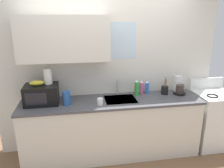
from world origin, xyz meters
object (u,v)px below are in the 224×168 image
at_px(stove_range, 212,119).
at_px(coffee_maker, 179,87).
at_px(dish_soap_bottle_pink, 141,87).
at_px(microwave, 42,94).
at_px(paper_towel_roll, 48,76).
at_px(utensil_crock, 165,90).
at_px(cereal_canister, 66,98).
at_px(mug_white, 100,102).
at_px(dish_soap_bottle_blue, 147,87).
at_px(banana_bunch, 37,83).
at_px(dish_soap_bottle_green, 137,88).

distance_m(stove_range, coffee_maker, 0.80).
bearing_deg(coffee_maker, dish_soap_bottle_pink, 169.84).
distance_m(microwave, paper_towel_roll, 0.27).
bearing_deg(utensil_crock, stove_range, -8.17).
bearing_deg(microwave, coffee_maker, 1.65).
relative_size(microwave, paper_towel_roll, 2.09).
relative_size(paper_towel_roll, utensil_crock, 0.75).
height_order(cereal_canister, mug_white, cereal_canister).
relative_size(dish_soap_bottle_pink, cereal_canister, 1.13).
bearing_deg(utensil_crock, dish_soap_bottle_pink, 165.23).
height_order(microwave, utensil_crock, utensil_crock).
height_order(paper_towel_roll, dish_soap_bottle_blue, paper_towel_roll).
height_order(banana_bunch, dish_soap_bottle_green, banana_bunch).
xyz_separation_m(dish_soap_bottle_blue, utensil_crock, (0.26, -0.09, -0.03)).
bearing_deg(banana_bunch, coffee_maker, 1.57).
bearing_deg(mug_white, dish_soap_bottle_green, 25.06).
bearing_deg(dish_soap_bottle_green, banana_bunch, -176.43).
bearing_deg(dish_soap_bottle_blue, microwave, -174.23).
xyz_separation_m(dish_soap_bottle_green, cereal_canister, (-1.06, -0.19, -0.02)).
xyz_separation_m(microwave, paper_towel_roll, (0.10, 0.05, 0.24)).
distance_m(stove_range, dish_soap_bottle_blue, 1.22).
bearing_deg(paper_towel_roll, dish_soap_bottle_blue, 4.20).
xyz_separation_m(stove_range, dish_soap_bottle_green, (-1.26, 0.14, 0.56)).
xyz_separation_m(banana_bunch, coffee_maker, (2.13, 0.06, -0.20)).
relative_size(coffee_maker, dish_soap_bottle_pink, 1.28).
bearing_deg(dish_soap_bottle_pink, cereal_canister, -167.23).
xyz_separation_m(paper_towel_roll, utensil_crock, (1.75, 0.02, -0.31)).
xyz_separation_m(dish_soap_bottle_pink, cereal_canister, (-1.16, -0.26, -0.01)).
xyz_separation_m(cereal_canister, mug_white, (0.46, -0.09, -0.05)).
xyz_separation_m(microwave, dish_soap_bottle_pink, (1.50, 0.16, -0.03)).
relative_size(dish_soap_bottle_pink, mug_white, 2.30).
xyz_separation_m(microwave, banana_bunch, (-0.05, 0.00, 0.17)).
distance_m(dish_soap_bottle_blue, utensil_crock, 0.28).
height_order(microwave, dish_soap_bottle_blue, microwave).
distance_m(microwave, dish_soap_bottle_pink, 1.51).
bearing_deg(banana_bunch, dish_soap_bottle_blue, 5.55).
xyz_separation_m(dish_soap_bottle_pink, mug_white, (-0.70, -0.35, -0.05)).
height_order(stove_range, cereal_canister, cereal_canister).
height_order(dish_soap_bottle_green, cereal_canister, dish_soap_bottle_green).
relative_size(microwave, utensil_crock, 1.57).
relative_size(stove_range, microwave, 2.35).
bearing_deg(microwave, mug_white, -13.24).
bearing_deg(paper_towel_roll, coffee_maker, 0.24).
height_order(paper_towel_roll, dish_soap_bottle_green, paper_towel_roll).
xyz_separation_m(microwave, mug_white, (0.80, -0.19, -0.09)).
bearing_deg(stove_range, banana_bunch, 179.02).
xyz_separation_m(mug_white, utensil_crock, (1.05, 0.26, 0.02)).
height_order(banana_bunch, paper_towel_roll, paper_towel_roll).
height_order(paper_towel_roll, utensil_crock, paper_towel_roll).
bearing_deg(coffee_maker, dish_soap_bottle_green, 177.30).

